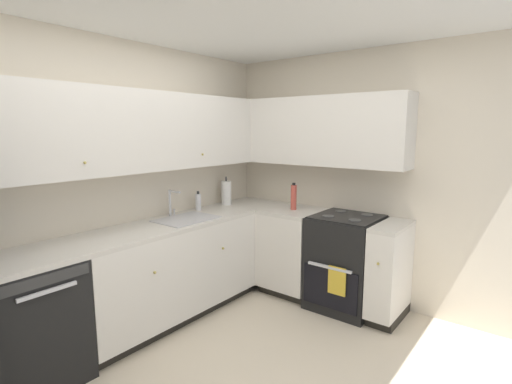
# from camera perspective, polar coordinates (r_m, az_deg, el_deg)

# --- Properties ---
(wall_back) EXTENTS (3.93, 0.05, 2.52)m
(wall_back) POSITION_cam_1_polar(r_m,az_deg,el_deg) (3.56, -21.69, 0.70)
(wall_back) COLOR beige
(wall_back) RESTS_ON ground_plane
(wall_right) EXTENTS (0.05, 3.28, 2.52)m
(wall_right) POSITION_cam_1_polar(r_m,az_deg,el_deg) (4.01, 16.70, 1.86)
(wall_right) COLOR beige
(wall_right) RESTS_ON ground_plane
(dishwasher) EXTENTS (0.60, 0.63, 0.87)m
(dishwasher) POSITION_cam_1_polar(r_m,az_deg,el_deg) (3.18, -30.41, -16.40)
(dishwasher) COLOR black
(dishwasher) RESTS_ON ground_plane
(lower_cabinets_back) EXTENTS (1.80, 0.62, 0.87)m
(lower_cabinets_back) POSITION_cam_1_polar(r_m,az_deg,el_deg) (3.73, -12.71, -11.45)
(lower_cabinets_back) COLOR silver
(lower_cabinets_back) RESTS_ON ground_plane
(countertop_back) EXTENTS (3.00, 0.60, 0.03)m
(countertop_back) POSITION_cam_1_polar(r_m,az_deg,el_deg) (3.60, -12.97, -4.74)
(countertop_back) COLOR beige
(countertop_back) RESTS_ON lower_cabinets_back
(lower_cabinets_right) EXTENTS (0.62, 1.45, 0.87)m
(lower_cabinets_right) POSITION_cam_1_polar(r_m,az_deg,el_deg) (4.07, 9.24, -9.59)
(lower_cabinets_right) COLOR silver
(lower_cabinets_right) RESTS_ON ground_plane
(countertop_right) EXTENTS (0.60, 1.45, 0.03)m
(countertop_right) POSITION_cam_1_polar(r_m,az_deg,el_deg) (3.94, 9.39, -3.39)
(countertop_right) COLOR beige
(countertop_right) RESTS_ON lower_cabinets_right
(oven_range) EXTENTS (0.68, 0.62, 1.06)m
(oven_range) POSITION_cam_1_polar(r_m,az_deg,el_deg) (3.95, 13.14, -9.97)
(oven_range) COLOR black
(oven_range) RESTS_ON ground_plane
(upper_cabinets_back) EXTENTS (2.68, 0.34, 0.69)m
(upper_cabinets_back) POSITION_cam_1_polar(r_m,az_deg,el_deg) (3.51, -16.98, 8.57)
(upper_cabinets_back) COLOR silver
(upper_cabinets_right) EXTENTS (0.32, 2.00, 0.69)m
(upper_cabinets_right) POSITION_cam_1_polar(r_m,az_deg,el_deg) (4.06, 8.21, 8.92)
(upper_cabinets_right) COLOR silver
(sink) EXTENTS (0.55, 0.40, 0.10)m
(sink) POSITION_cam_1_polar(r_m,az_deg,el_deg) (3.70, -10.27, -4.60)
(sink) COLOR #B7B7BC
(sink) RESTS_ON countertop_back
(faucet) EXTENTS (0.07, 0.16, 0.26)m
(faucet) POSITION_cam_1_polar(r_m,az_deg,el_deg) (3.82, -12.41, -1.29)
(faucet) COLOR silver
(faucet) RESTS_ON countertop_back
(soap_bottle) EXTENTS (0.06, 0.06, 0.20)m
(soap_bottle) POSITION_cam_1_polar(r_m,az_deg,el_deg) (4.06, -8.55, -1.45)
(soap_bottle) COLOR silver
(soap_bottle) RESTS_ON countertop_back
(paper_towel_roll) EXTENTS (0.11, 0.11, 0.33)m
(paper_towel_roll) POSITION_cam_1_polar(r_m,az_deg,el_deg) (4.33, -4.42, -0.12)
(paper_towel_roll) COLOR white
(paper_towel_roll) RESTS_ON countertop_back
(oil_bottle) EXTENTS (0.06, 0.06, 0.28)m
(oil_bottle) POSITION_cam_1_polar(r_m,az_deg,el_deg) (4.07, 5.60, -0.75)
(oil_bottle) COLOR #BF4C3F
(oil_bottle) RESTS_ON countertop_right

